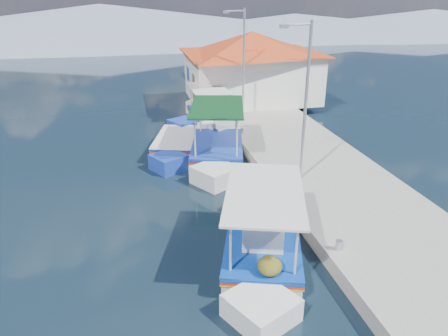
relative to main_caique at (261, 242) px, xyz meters
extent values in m
plane|color=black|center=(-1.73, 2.10, -0.47)|extent=(160.00, 160.00, 0.00)
cube|color=gray|center=(4.17, 8.10, -0.22)|extent=(5.00, 44.00, 0.50)
cylinder|color=#A5A8AD|center=(2.07, -0.90, 0.18)|extent=(0.20, 0.20, 0.30)
cylinder|color=#A5A8AD|center=(2.07, 4.10, 0.18)|extent=(0.20, 0.20, 0.30)
cylinder|color=#A5A8AD|center=(2.07, 10.10, 0.18)|extent=(0.20, 0.20, 0.30)
cylinder|color=#A5A8AD|center=(2.07, 16.10, 0.18)|extent=(0.20, 0.20, 0.30)
cube|color=silver|center=(0.02, -0.07, -0.26)|extent=(3.24, 4.55, 0.90)
cube|color=silver|center=(-0.81, 2.52, -0.15)|extent=(2.02, 2.02, 0.99)
cube|color=silver|center=(0.83, -2.58, -0.26)|extent=(1.96, 1.96, 0.85)
cube|color=#0B3693|center=(0.02, -0.07, 0.15)|extent=(3.34, 4.68, 0.06)
cube|color=red|center=(0.02, -0.07, 0.08)|extent=(3.34, 4.68, 0.05)
cube|color=gold|center=(0.02, -0.07, 0.01)|extent=(3.34, 4.68, 0.04)
cube|color=#0B3693|center=(0.02, -0.07, 0.22)|extent=(3.34, 4.65, 0.05)
cube|color=brown|center=(0.02, -0.07, 0.19)|extent=(3.06, 4.42, 0.05)
cube|color=silver|center=(0.11, -0.34, 0.71)|extent=(1.47, 1.52, 1.04)
cube|color=silver|center=(0.11, -0.34, 1.25)|extent=(1.59, 1.64, 0.06)
cylinder|color=beige|center=(-1.30, 1.32, 0.95)|extent=(0.07, 0.07, 1.51)
cylinder|color=beige|center=(0.29, 1.83, 0.95)|extent=(0.07, 0.07, 1.51)
cylinder|color=beige|center=(-0.24, -1.97, 0.95)|extent=(0.07, 0.07, 1.51)
cylinder|color=beige|center=(1.34, -1.46, 0.95)|extent=(0.07, 0.07, 1.51)
cube|color=silver|center=(0.02, -0.07, 1.70)|extent=(3.34, 4.58, 0.07)
ellipsoid|color=#414312|center=(-0.74, 1.07, 0.46)|extent=(0.72, 0.79, 0.54)
ellipsoid|color=#414312|center=(-0.26, 1.73, 0.42)|extent=(0.61, 0.67, 0.45)
ellipsoid|color=#414312|center=(0.72, -1.64, 0.43)|extent=(0.64, 0.71, 0.48)
sphere|color=#E24307|center=(0.75, 0.76, 0.90)|extent=(0.38, 0.38, 0.38)
cube|color=silver|center=(0.31, 8.04, -0.23)|extent=(3.11, 4.53, 1.05)
cube|color=silver|center=(-0.33, 10.74, -0.09)|extent=(2.20, 2.20, 1.17)
cube|color=silver|center=(0.93, 5.43, -0.23)|extent=(2.14, 2.14, 1.00)
cube|color=#0B3693|center=(0.31, 8.04, 0.26)|extent=(3.21, 4.66, 0.07)
cube|color=red|center=(0.31, 8.04, 0.17)|extent=(3.21, 4.66, 0.06)
cube|color=gold|center=(0.31, 8.04, 0.09)|extent=(3.21, 4.66, 0.04)
cube|color=#1A389D|center=(0.31, 8.04, 0.34)|extent=(3.22, 4.63, 0.06)
cube|color=brown|center=(0.31, 8.04, 0.30)|extent=(2.92, 4.41, 0.06)
cylinder|color=beige|center=(-0.96, 9.52, 1.19)|extent=(0.08, 0.08, 1.78)
cylinder|color=beige|center=(0.77, 9.93, 1.19)|extent=(0.08, 0.08, 1.78)
cylinder|color=beige|center=(-0.16, 6.15, 1.19)|extent=(0.08, 0.08, 1.78)
cylinder|color=beige|center=(1.57, 6.56, 1.19)|extent=(0.08, 0.08, 1.78)
cube|color=#0B3918|center=(0.31, 8.04, 2.08)|extent=(3.22, 4.55, 0.08)
cube|color=#1A389D|center=(-1.41, 9.51, -0.24)|extent=(2.81, 3.97, 1.00)
cube|color=#1A389D|center=(-2.07, 11.82, -0.11)|extent=(1.85, 1.85, 1.10)
cube|color=#1A389D|center=(-0.76, 7.28, -0.24)|extent=(1.80, 1.80, 0.95)
cube|color=#0B3693|center=(-1.41, 9.51, 0.22)|extent=(2.90, 4.09, 0.06)
cube|color=red|center=(-1.41, 9.51, 0.14)|extent=(2.90, 4.09, 0.05)
cube|color=gold|center=(-1.41, 9.51, 0.06)|extent=(2.90, 4.09, 0.04)
cube|color=silver|center=(-1.41, 9.51, 0.30)|extent=(2.90, 4.06, 0.05)
cube|color=brown|center=(-1.41, 9.51, 0.26)|extent=(2.65, 3.86, 0.05)
cube|color=silver|center=(0.96, 13.85, -0.27)|extent=(1.98, 3.70, 0.87)
cube|color=silver|center=(1.00, 16.30, -0.16)|extent=(1.95, 1.95, 0.96)
cube|color=silver|center=(0.92, 11.48, -0.27)|extent=(1.89, 1.89, 0.82)
cube|color=#0B3693|center=(0.96, 13.85, 0.13)|extent=(2.04, 3.81, 0.05)
cube|color=red|center=(0.96, 13.85, 0.06)|extent=(2.04, 3.81, 0.05)
cube|color=gold|center=(0.96, 13.85, -0.01)|extent=(2.04, 3.81, 0.04)
cube|color=#0B3693|center=(0.96, 13.85, 0.19)|extent=(2.05, 3.78, 0.05)
cube|color=brown|center=(0.96, 13.85, 0.17)|extent=(1.82, 3.63, 0.05)
cube|color=silver|center=(0.95, 13.58, 0.67)|extent=(1.07, 1.20, 1.00)
cube|color=silver|center=(0.95, 13.58, 1.19)|extent=(1.17, 1.29, 0.05)
cylinder|color=beige|center=(0.22, 15.40, 0.89)|extent=(0.06, 0.06, 1.46)
cylinder|color=beige|center=(1.75, 15.38, 0.89)|extent=(0.06, 0.06, 1.46)
cylinder|color=beige|center=(0.17, 12.32, 0.89)|extent=(0.06, 0.06, 1.46)
cylinder|color=beige|center=(1.70, 12.30, 0.89)|extent=(0.06, 0.06, 1.46)
cube|color=silver|center=(0.96, 13.85, 1.62)|extent=(2.07, 3.70, 0.06)
cube|color=silver|center=(4.47, 17.10, 1.53)|extent=(8.00, 6.00, 3.00)
cube|color=#C2431B|center=(4.47, 17.10, 3.08)|extent=(8.64, 6.48, 0.10)
pyramid|color=#C2431B|center=(4.47, 17.10, 3.73)|extent=(10.49, 10.49, 1.40)
cube|color=brown|center=(0.49, 16.10, 1.03)|extent=(0.06, 1.00, 2.00)
cube|color=#0B3693|center=(0.49, 18.60, 1.63)|extent=(0.06, 1.20, 0.90)
cylinder|color=#A5A8AD|center=(2.87, 4.10, 3.03)|extent=(0.12, 0.12, 6.00)
cylinder|color=#A5A8AD|center=(2.37, 4.10, 5.88)|extent=(1.00, 0.08, 0.08)
cube|color=#A5A8AD|center=(1.87, 4.10, 5.83)|extent=(0.30, 0.14, 0.14)
cylinder|color=#A5A8AD|center=(2.87, 13.10, 3.03)|extent=(0.12, 0.12, 6.00)
cylinder|color=#A5A8AD|center=(2.37, 13.10, 5.88)|extent=(1.00, 0.08, 0.08)
cube|color=#A5A8AD|center=(1.87, 13.10, 5.83)|extent=(0.30, 0.14, 0.14)
cone|color=slate|center=(-6.73, 58.10, 1.98)|extent=(96.00, 96.00, 5.50)
cone|color=slate|center=(23.27, 58.10, 1.13)|extent=(76.80, 76.80, 3.80)
cone|color=slate|center=(48.27, 58.10, 1.33)|extent=(89.60, 89.60, 4.20)
camera|label=1|loc=(-3.48, -10.57, 7.11)|focal=34.64mm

